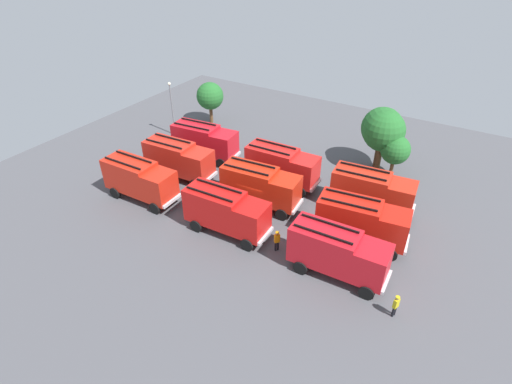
# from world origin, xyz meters

# --- Properties ---
(ground_plane) EXTENTS (55.90, 55.90, 0.00)m
(ground_plane) POSITION_xyz_m (0.00, 0.00, 0.00)
(ground_plane) COLOR #4C4C51
(fire_truck_0) EXTENTS (7.25, 2.88, 3.88)m
(fire_truck_0) POSITION_xyz_m (-9.63, -4.63, 2.15)
(fire_truck_0) COLOR red
(fire_truck_0) RESTS_ON ground
(fire_truck_1) EXTENTS (7.29, 2.99, 3.88)m
(fire_truck_1) POSITION_xyz_m (-0.06, -4.57, 2.15)
(fire_truck_1) COLOR red
(fire_truck_1) RESTS_ON ground
(fire_truck_2) EXTENTS (7.28, 2.96, 3.88)m
(fire_truck_2) POSITION_xyz_m (9.54, -4.48, 2.15)
(fire_truck_2) COLOR red
(fire_truck_2) RESTS_ON ground
(fire_truck_3) EXTENTS (7.34, 3.11, 3.88)m
(fire_truck_3) POSITION_xyz_m (-9.11, 0.19, 2.15)
(fire_truck_3) COLOR red
(fire_truck_3) RESTS_ON ground
(fire_truck_4) EXTENTS (7.39, 3.28, 3.88)m
(fire_truck_4) POSITION_xyz_m (0.32, 0.19, 2.15)
(fire_truck_4) COLOR red
(fire_truck_4) RESTS_ON ground
(fire_truck_5) EXTENTS (7.46, 3.50, 3.88)m
(fire_truck_5) POSITION_xyz_m (9.75, -0.07, 2.15)
(fire_truck_5) COLOR red
(fire_truck_5) RESTS_ON ground
(fire_truck_6) EXTENTS (7.41, 3.34, 3.88)m
(fire_truck_6) POSITION_xyz_m (-9.40, 4.79, 2.15)
(fire_truck_6) COLOR red
(fire_truck_6) RESTS_ON ground
(fire_truck_7) EXTENTS (7.27, 2.94, 3.88)m
(fire_truck_7) POSITION_xyz_m (0.22, 4.41, 2.15)
(fire_truck_7) COLOR red
(fire_truck_7) RESTS_ON ground
(fire_truck_8) EXTENTS (7.40, 3.30, 3.88)m
(fire_truck_8) POSITION_xyz_m (9.10, 4.55, 2.15)
(fire_truck_8) COLOR red
(fire_truck_8) RESTS_ON ground
(firefighter_0) EXTENTS (0.45, 0.48, 1.80)m
(firefighter_0) POSITION_xyz_m (4.62, -4.44, 1.02)
(firefighter_0) COLOR black
(firefighter_0) RESTS_ON ground
(firefighter_1) EXTENTS (0.48, 0.39, 1.65)m
(firefighter_1) POSITION_xyz_m (11.19, 2.45, 0.92)
(firefighter_1) COLOR black
(firefighter_1) RESTS_ON ground
(firefighter_2) EXTENTS (0.36, 0.47, 1.76)m
(firefighter_2) POSITION_xyz_m (14.28, -6.07, 0.99)
(firefighter_2) COLOR black
(firefighter_2) RESTS_ON ground
(tree_0) EXTENTS (3.39, 3.39, 5.26)m
(tree_0) POSITION_xyz_m (-14.60, 12.85, 3.54)
(tree_0) COLOR brown
(tree_0) RESTS_ON ground
(tree_1) EXTENTS (4.19, 4.19, 6.49)m
(tree_1) POSITION_xyz_m (7.11, 12.77, 4.37)
(tree_1) COLOR brown
(tree_1) RESTS_ON ground
(tree_2) EXTENTS (4.19, 4.19, 6.50)m
(tree_2) POSITION_xyz_m (7.47, 12.17, 4.37)
(tree_2) COLOR brown
(tree_2) RESTS_ON ground
(tree_3) EXTENTS (2.90, 2.90, 4.50)m
(tree_3) POSITION_xyz_m (9.08, 11.43, 3.03)
(tree_3) COLOR brown
(tree_3) RESTS_ON ground
(traffic_cone_0) EXTENTS (0.47, 0.47, 0.67)m
(traffic_cone_0) POSITION_xyz_m (-7.03, 7.51, 0.33)
(traffic_cone_0) COLOR #F2600C
(traffic_cone_0) RESTS_ON ground
(traffic_cone_1) EXTENTS (0.41, 0.41, 0.59)m
(traffic_cone_1) POSITION_xyz_m (-1.68, -2.55, 0.29)
(traffic_cone_1) COLOR #F2600C
(traffic_cone_1) RESTS_ON ground
(lamppost) EXTENTS (0.36, 0.36, 6.55)m
(lamppost) POSITION_xyz_m (-16.17, 7.52, 3.84)
(lamppost) COLOR slate
(lamppost) RESTS_ON ground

